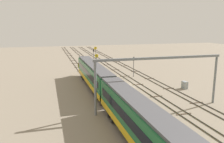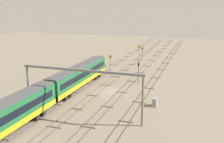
% 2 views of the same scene
% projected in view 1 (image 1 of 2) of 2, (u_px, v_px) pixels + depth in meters
% --- Properties ---
extents(ground_plane, '(197.20, 197.20, 0.00)m').
position_uv_depth(ground_plane, '(127.00, 86.00, 48.41)').
color(ground_plane, gray).
extents(track_near_foreground, '(181.20, 2.40, 0.16)m').
position_uv_depth(track_near_foreground, '(158.00, 83.00, 50.32)').
color(track_near_foreground, '#59544C').
rests_on(track_near_foreground, ground).
extents(track_second_near, '(181.20, 2.40, 0.16)m').
position_uv_depth(track_second_near, '(138.00, 84.00, 49.04)').
color(track_second_near, '#59544C').
rests_on(track_second_near, ground).
extents(track_middle, '(181.20, 2.40, 0.16)m').
position_uv_depth(track_middle, '(117.00, 86.00, 47.76)').
color(track_middle, '#59544C').
rests_on(track_middle, ground).
extents(track_with_train, '(181.20, 2.40, 0.16)m').
position_uv_depth(track_with_train, '(94.00, 88.00, 46.48)').
color(track_with_train, '#59544C').
rests_on(track_with_train, ground).
extents(overhead_gantry, '(0.40, 20.33, 8.01)m').
position_uv_depth(overhead_gantry, '(160.00, 69.00, 33.87)').
color(overhead_gantry, slate).
rests_on(overhead_gantry, ground).
extents(speed_sign_near_foreground, '(0.14, 0.91, 5.45)m').
position_uv_depth(speed_sign_near_foreground, '(97.00, 62.00, 57.79)').
color(speed_sign_near_foreground, '#4C4C51').
rests_on(speed_sign_near_foreground, ground).
extents(speed_sign_mid_trackside, '(0.14, 0.97, 5.68)m').
position_uv_depth(speed_sign_mid_trackside, '(96.00, 53.00, 75.04)').
color(speed_sign_mid_trackside, '#4C4C51').
rests_on(speed_sign_mid_trackside, ground).
extents(signal_light_trackside_approach, '(0.31, 0.32, 4.96)m').
position_uv_depth(signal_light_trackside_approach, '(134.00, 64.00, 55.95)').
color(signal_light_trackside_approach, '#4C4C51').
rests_on(signal_light_trackside_approach, ground).
extents(signal_light_trackside_departure, '(0.31, 0.32, 4.40)m').
position_uv_depth(signal_light_trackside_departure, '(93.00, 54.00, 79.13)').
color(signal_light_trackside_departure, '#4C4C51').
rests_on(signal_light_trackside_departure, ground).
extents(relay_cabinet, '(1.33, 0.78, 1.48)m').
position_uv_depth(relay_cabinet, '(185.00, 85.00, 45.96)').
color(relay_cabinet, gray).
rests_on(relay_cabinet, ground).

